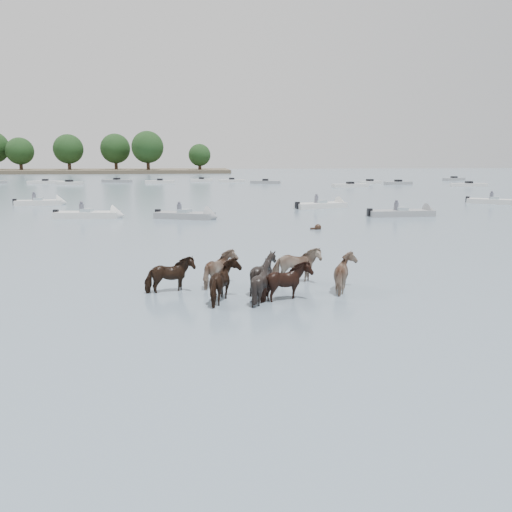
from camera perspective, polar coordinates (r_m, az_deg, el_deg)
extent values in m
plane|color=slate|center=(16.58, -4.27, -5.13)|extent=(400.00, 400.00, 0.00)
imported|color=black|center=(17.83, -9.61, -2.32)|extent=(1.84, 1.25, 1.42)
imported|color=#806657|center=(18.49, -3.89, -1.68)|extent=(1.37, 1.56, 1.44)
imported|color=black|center=(17.68, 0.87, -2.12)|extent=(1.61, 1.49, 1.52)
imported|color=gray|center=(19.07, 4.54, -1.19)|extent=(1.84, 0.93, 1.51)
imported|color=black|center=(16.47, -3.29, -3.13)|extent=(1.45, 1.64, 1.51)
imported|color=black|center=(16.47, 0.68, -3.15)|extent=(1.72, 1.64, 1.48)
imported|color=black|center=(16.57, 3.31, -3.14)|extent=(1.89, 1.40, 1.45)
imported|color=#8E7060|center=(18.04, 10.18, -2.10)|extent=(1.38, 1.57, 1.47)
sphere|color=black|center=(33.46, 6.92, 3.18)|extent=(0.44, 0.44, 0.44)
cube|color=black|center=(33.42, 6.50, 3.01)|extent=(0.50, 0.22, 0.18)
cube|color=silver|center=(41.69, -18.30, 4.34)|extent=(4.89, 1.99, 0.55)
cone|color=silver|center=(41.09, -15.09, 4.43)|extent=(1.03, 1.67, 1.60)
cube|color=#99ADB7|center=(41.65, -18.33, 4.82)|extent=(0.89, 1.18, 0.35)
cube|color=black|center=(42.40, -21.43, 4.44)|extent=(0.38, 0.38, 0.60)
cylinder|color=#595966|center=(41.72, -18.89, 5.07)|extent=(0.36, 0.36, 0.70)
sphere|color=#595966|center=(41.68, -18.93, 5.68)|extent=(0.24, 0.24, 0.24)
cube|color=gray|center=(39.53, -7.96, 4.46)|extent=(4.76, 3.18, 0.55)
cone|color=gray|center=(38.70, -4.90, 4.38)|extent=(1.44, 1.82, 1.60)
cube|color=#99ADB7|center=(39.50, -7.97, 4.96)|extent=(1.16, 1.34, 0.35)
cube|color=black|center=(40.46, -10.90, 4.72)|extent=(0.46, 0.46, 0.60)
cylinder|color=#595966|center=(39.49, -8.56, 5.24)|extent=(0.36, 0.36, 0.70)
sphere|color=#595966|center=(39.45, -8.58, 5.89)|extent=(0.24, 0.24, 0.24)
cube|color=silver|center=(47.90, 7.20, 5.59)|extent=(5.18, 3.10, 0.55)
cone|color=silver|center=(49.27, 9.63, 5.67)|extent=(1.37, 1.80, 1.60)
cube|color=#99ADB7|center=(47.87, 7.21, 6.01)|extent=(1.12, 1.32, 0.35)
cube|color=black|center=(46.61, 4.64, 5.68)|extent=(0.44, 0.44, 0.60)
cylinder|color=#595966|center=(47.76, 6.75, 6.25)|extent=(0.36, 0.36, 0.70)
sphere|color=#595966|center=(47.73, 6.76, 6.78)|extent=(0.24, 0.24, 0.24)
cube|color=gray|center=(42.40, 15.85, 4.58)|extent=(5.24, 1.77, 0.55)
cone|color=gray|center=(43.54, 18.97, 4.56)|extent=(0.95, 1.63, 1.60)
cube|color=#99ADB7|center=(42.37, 15.87, 5.05)|extent=(0.84, 1.15, 0.35)
cube|color=black|center=(41.38, 12.57, 4.79)|extent=(0.36, 0.36, 0.60)
cylinder|color=#595966|center=(42.20, 15.38, 5.33)|extent=(0.36, 0.36, 0.70)
sphere|color=#595966|center=(42.16, 15.41, 5.93)|extent=(0.24, 0.24, 0.24)
cube|color=silver|center=(57.15, 25.09, 5.50)|extent=(5.10, 4.34, 0.55)
cube|color=#99ADB7|center=(57.12, 25.12, 5.85)|extent=(1.31, 1.38, 0.35)
cube|color=black|center=(57.40, 22.54, 5.87)|extent=(0.49, 0.49, 0.60)
cylinder|color=#595966|center=(56.90, 24.79, 6.06)|extent=(0.36, 0.36, 0.70)
sphere|color=#595966|center=(56.87, 24.83, 6.51)|extent=(0.24, 0.24, 0.24)
cube|color=silver|center=(54.87, -23.09, 5.47)|extent=(4.52, 2.27, 0.55)
cone|color=silver|center=(54.65, -20.84, 5.61)|extent=(1.14, 1.72, 1.60)
cube|color=#99ADB7|center=(54.85, -23.12, 5.84)|extent=(0.97, 1.23, 0.35)
cube|color=black|center=(55.17, -25.33, 5.48)|extent=(0.40, 0.40, 0.60)
cylinder|color=#595966|center=(54.95, -23.53, 6.02)|extent=(0.36, 0.36, 0.70)
sphere|color=#595966|center=(54.92, -23.57, 6.49)|extent=(0.24, 0.24, 0.24)
cube|color=silver|center=(99.74, -22.44, 7.60)|extent=(6.11, 2.05, 0.60)
cube|color=black|center=(99.73, -22.46, 7.81)|extent=(1.09, 1.09, 0.50)
cube|color=silver|center=(94.30, -20.11, 7.61)|extent=(4.62, 2.65, 0.60)
cube|color=black|center=(94.28, -20.12, 7.84)|extent=(1.24, 1.24, 0.50)
cube|color=gray|center=(100.85, -15.26, 8.06)|extent=(5.82, 3.35, 0.60)
cube|color=black|center=(100.84, -15.27, 8.28)|extent=(1.28, 1.28, 0.50)
cube|color=silver|center=(95.48, -10.66, 8.11)|extent=(5.27, 1.50, 0.60)
cube|color=black|center=(95.47, -10.67, 8.34)|extent=(1.00, 1.00, 0.50)
cube|color=silver|center=(100.83, -6.09, 8.38)|extent=(4.31, 1.58, 0.60)
cube|color=black|center=(100.81, -6.10, 8.59)|extent=(1.02, 1.02, 0.50)
cube|color=silver|center=(98.18, -2.73, 8.36)|extent=(4.81, 1.55, 0.60)
cube|color=black|center=(98.16, -2.74, 8.58)|extent=(1.01, 1.01, 0.50)
cube|color=gray|center=(92.73, 1.06, 8.22)|extent=(5.54, 2.90, 0.60)
cube|color=black|center=(92.71, 1.06, 8.45)|extent=(1.24, 1.24, 0.50)
cube|color=silver|center=(82.84, 10.46, 7.72)|extent=(5.91, 2.32, 0.60)
cube|color=black|center=(82.82, 10.47, 7.98)|extent=(1.13, 1.13, 0.50)
cube|color=silver|center=(93.73, 12.57, 7.99)|extent=(4.56, 2.73, 0.60)
cube|color=black|center=(93.71, 12.58, 8.23)|extent=(1.26, 1.26, 0.50)
cube|color=gray|center=(92.71, 15.58, 7.83)|extent=(5.05, 2.37, 0.60)
cube|color=black|center=(92.69, 15.60, 8.06)|extent=(1.17, 1.17, 0.50)
cube|color=silver|center=(90.24, 22.65, 7.32)|extent=(5.82, 2.42, 0.60)
cube|color=black|center=(90.22, 22.67, 7.56)|extent=(1.15, 1.15, 0.50)
cube|color=gray|center=(113.30, 21.22, 7.98)|extent=(5.27, 3.29, 0.60)
cube|color=black|center=(113.29, 21.23, 8.17)|extent=(1.30, 1.30, 0.50)
cylinder|color=#382619|center=(170.77, -24.73, 9.00)|extent=(1.00, 1.00, 3.61)
sphere|color=black|center=(170.76, -24.86, 10.58)|extent=(8.03, 8.03, 8.03)
cylinder|color=#382619|center=(167.19, -20.10, 9.37)|extent=(1.00, 1.00, 3.96)
sphere|color=black|center=(167.19, -20.21, 11.14)|extent=(8.81, 8.81, 8.81)
cylinder|color=#382619|center=(166.96, -15.34, 9.66)|extent=(1.00, 1.00, 4.08)
sphere|color=black|center=(166.97, -15.43, 11.49)|extent=(9.07, 9.07, 9.07)
cylinder|color=#382619|center=(159.18, -11.94, 9.80)|extent=(1.00, 1.00, 4.27)
sphere|color=black|center=(159.19, -12.02, 11.81)|extent=(9.48, 9.48, 9.48)
cylinder|color=#382619|center=(158.51, -6.29, 9.73)|extent=(1.00, 1.00, 2.98)
sphere|color=black|center=(158.48, -6.32, 11.14)|extent=(6.63, 6.63, 6.63)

